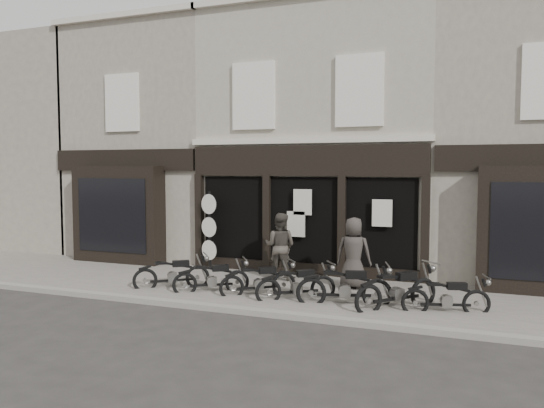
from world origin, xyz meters
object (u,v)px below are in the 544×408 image
(motorcycle_5, at_px, (398,293))
(man_right, at_px, (354,253))
(motorcycle_0, at_px, (173,276))
(motorcycle_2, at_px, (259,284))
(motorcycle_3, at_px, (297,287))
(man_left, at_px, (280,250))
(advert_sign_post, at_px, (209,233))
(man_centre, at_px, (280,246))
(motorcycle_6, at_px, (447,300))
(motorcycle_1, at_px, (212,281))
(motorcycle_4, at_px, (345,290))

(motorcycle_5, distance_m, man_right, 2.07)
(motorcycle_0, xyz_separation_m, motorcycle_2, (2.45, 0.06, -0.01))
(motorcycle_3, bearing_deg, man_left, 83.89)
(advert_sign_post, bearing_deg, man_centre, 2.81)
(motorcycle_3, height_order, motorcycle_5, motorcycle_5)
(advert_sign_post, bearing_deg, man_left, 6.95)
(man_left, height_order, man_right, man_right)
(motorcycle_3, bearing_deg, motorcycle_0, 143.41)
(man_left, relative_size, man_centre, 0.85)
(motorcycle_2, relative_size, man_left, 1.06)
(motorcycle_6, xyz_separation_m, advert_sign_post, (-7.09, 2.47, 0.86))
(motorcycle_6, bearing_deg, motorcycle_0, 163.66)
(motorcycle_2, xyz_separation_m, man_right, (2.07, 1.41, 0.68))
(motorcycle_3, height_order, man_right, man_right)
(motorcycle_3, xyz_separation_m, man_right, (1.04, 1.53, 0.67))
(motorcycle_0, bearing_deg, advert_sign_post, 56.64)
(man_left, distance_m, advert_sign_post, 2.52)
(motorcycle_1, distance_m, man_left, 2.45)
(motorcycle_1, bearing_deg, motorcycle_6, -33.14)
(motorcycle_4, xyz_separation_m, motorcycle_5, (1.18, 0.10, 0.01))
(man_left, bearing_deg, motorcycle_2, 83.68)
(motorcycle_1, xyz_separation_m, motorcycle_3, (2.27, 0.02, 0.01))
(motorcycle_4, distance_m, man_right, 1.69)
(man_left, xyz_separation_m, advert_sign_post, (-2.47, 0.41, 0.31))
(man_right, bearing_deg, man_left, -16.19)
(motorcycle_5, xyz_separation_m, man_centre, (-3.49, 1.86, 0.62))
(motorcycle_1, height_order, motorcycle_5, motorcycle_5)
(motorcycle_3, bearing_deg, advert_sign_post, 109.73)
(motorcycle_4, xyz_separation_m, man_right, (-0.15, 1.57, 0.63))
(motorcycle_3, height_order, man_left, man_left)
(motorcycle_3, distance_m, man_left, 2.50)
(motorcycle_2, height_order, advert_sign_post, advert_sign_post)
(motorcycle_3, xyz_separation_m, motorcycle_6, (3.42, 0.07, -0.02))
(motorcycle_4, height_order, man_right, man_right)
(motorcycle_6, relative_size, man_left, 1.18)
(motorcycle_1, distance_m, advert_sign_post, 3.04)
(motorcycle_0, xyz_separation_m, advert_sign_post, (-0.20, 2.48, 0.84))
(motorcycle_3, relative_size, motorcycle_6, 0.93)
(motorcycle_1, relative_size, man_right, 0.93)
(motorcycle_2, relative_size, man_right, 0.91)
(motorcycle_5, xyz_separation_m, man_left, (-3.57, 2.06, 0.48))
(motorcycle_5, relative_size, man_centre, 0.97)
(man_left, distance_m, man_centre, 0.26)
(motorcycle_0, bearing_deg, motorcycle_5, -37.89)
(man_centre, bearing_deg, motorcycle_5, 152.76)
(motorcycle_6, relative_size, man_right, 1.01)
(man_left, bearing_deg, motorcycle_5, 138.71)
(man_left, bearing_deg, motorcycle_6, 144.79)
(man_centre, bearing_deg, motorcycle_3, 121.31)
(motorcycle_3, distance_m, motorcycle_4, 1.19)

